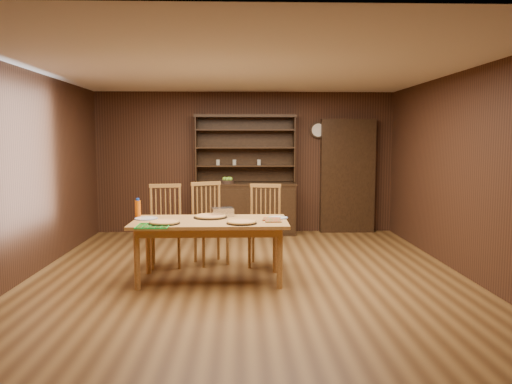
{
  "coord_description": "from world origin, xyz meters",
  "views": [
    {
      "loc": [
        -0.09,
        -6.29,
        1.72
      ],
      "look_at": [
        0.12,
        0.4,
        1.02
      ],
      "focal_mm": 35.0,
      "sensor_mm": 36.0,
      "label": 1
    }
  ],
  "objects_px": {
    "dining_table": "(210,227)",
    "juice_bottle": "(138,208)",
    "chair_right": "(265,222)",
    "chair_center": "(209,220)",
    "chair_left": "(166,222)",
    "china_hutch": "(245,202)"
  },
  "relations": [
    {
      "from": "dining_table",
      "to": "chair_left",
      "type": "xyz_separation_m",
      "value": [
        -0.66,
        0.8,
        -0.07
      ]
    },
    {
      "from": "china_hutch",
      "to": "chair_right",
      "type": "relative_size",
      "value": 1.95
    },
    {
      "from": "chair_left",
      "to": "chair_center",
      "type": "relative_size",
      "value": 0.98
    },
    {
      "from": "chair_right",
      "to": "juice_bottle",
      "type": "distance_m",
      "value": 1.73
    },
    {
      "from": "dining_table",
      "to": "chair_left",
      "type": "relative_size",
      "value": 1.67
    },
    {
      "from": "china_hutch",
      "to": "chair_center",
      "type": "height_order",
      "value": "china_hutch"
    },
    {
      "from": "china_hutch",
      "to": "juice_bottle",
      "type": "relative_size",
      "value": 9.15
    },
    {
      "from": "dining_table",
      "to": "china_hutch",
      "type": "bearing_deg",
      "value": 81.43
    },
    {
      "from": "dining_table",
      "to": "chair_left",
      "type": "height_order",
      "value": "chair_left"
    },
    {
      "from": "chair_left",
      "to": "juice_bottle",
      "type": "bearing_deg",
      "value": -126.64
    },
    {
      "from": "china_hutch",
      "to": "chair_right",
      "type": "bearing_deg",
      "value": -83.86
    },
    {
      "from": "chair_left",
      "to": "chair_center",
      "type": "xyz_separation_m",
      "value": [
        0.58,
        0.14,
        0.01
      ]
    },
    {
      "from": "china_hutch",
      "to": "dining_table",
      "type": "relative_size",
      "value": 1.17
    },
    {
      "from": "chair_center",
      "to": "juice_bottle",
      "type": "height_order",
      "value": "chair_center"
    },
    {
      "from": "china_hutch",
      "to": "chair_left",
      "type": "distance_m",
      "value": 2.51
    },
    {
      "from": "chair_right",
      "to": "chair_center",
      "type": "bearing_deg",
      "value": 179.81
    },
    {
      "from": "dining_table",
      "to": "chair_center",
      "type": "distance_m",
      "value": 0.94
    },
    {
      "from": "china_hutch",
      "to": "chair_right",
      "type": "xyz_separation_m",
      "value": [
        0.24,
        -2.25,
        -0.0
      ]
    },
    {
      "from": "china_hutch",
      "to": "dining_table",
      "type": "distance_m",
      "value": 3.08
    },
    {
      "from": "chair_left",
      "to": "chair_center",
      "type": "height_order",
      "value": "chair_center"
    },
    {
      "from": "dining_table",
      "to": "juice_bottle",
      "type": "height_order",
      "value": "juice_bottle"
    },
    {
      "from": "dining_table",
      "to": "chair_right",
      "type": "distance_m",
      "value": 1.06
    }
  ]
}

